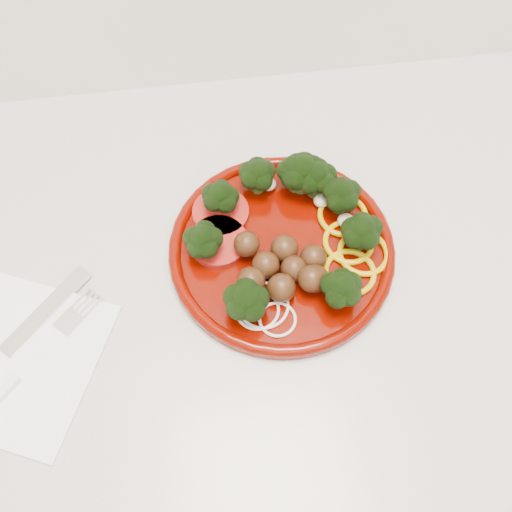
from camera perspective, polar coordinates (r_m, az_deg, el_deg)
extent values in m
cube|color=beige|center=(1.07, 5.71, -12.52)|extent=(2.40, 0.60, 0.87)
cube|color=#B4B1AB|center=(0.66, 9.16, -1.62)|extent=(2.40, 0.60, 0.03)
cylinder|color=#4C0600|center=(0.64, 2.56, 0.50)|extent=(0.25, 0.25, 0.01)
torus|color=#4C0600|center=(0.63, 2.58, 0.77)|extent=(0.25, 0.25, 0.01)
sphere|color=#402310|center=(0.61, 5.74, -0.14)|extent=(0.03, 0.03, 0.03)
sphere|color=#402310|center=(0.60, 3.79, -1.22)|extent=(0.03, 0.03, 0.03)
sphere|color=#402310|center=(0.60, 0.97, -0.88)|extent=(0.03, 0.03, 0.03)
sphere|color=#402310|center=(0.60, 5.53, -2.50)|extent=(0.03, 0.03, 0.03)
sphere|color=#402310|center=(0.61, -0.94, 0.98)|extent=(0.03, 0.03, 0.03)
sphere|color=#402310|center=(0.59, 2.54, -3.20)|extent=(0.03, 0.03, 0.03)
sphere|color=#402310|center=(0.61, 2.86, 0.77)|extent=(0.03, 0.03, 0.03)
sphere|color=#402310|center=(0.60, -0.51, -2.54)|extent=(0.03, 0.03, 0.03)
sphere|color=#402310|center=(0.60, 5.93, -2.25)|extent=(0.03, 0.03, 0.03)
torus|color=#B59106|center=(0.64, 9.25, 1.41)|extent=(0.06, 0.06, 0.01)
torus|color=#B59106|center=(0.62, 9.36, -1.64)|extent=(0.06, 0.06, 0.01)
torus|color=#B59106|center=(0.66, 8.67, 4.06)|extent=(0.06, 0.06, 0.01)
torus|color=#B59106|center=(0.64, 10.69, 0.29)|extent=(0.06, 0.06, 0.01)
cylinder|color=#720A07|center=(0.65, -3.55, 4.38)|extent=(0.06, 0.06, 0.01)
cylinder|color=#720A07|center=(0.63, -3.81, 1.47)|extent=(0.06, 0.06, 0.01)
torus|color=beige|center=(0.60, 0.13, -5.35)|extent=(0.05, 0.05, 0.00)
torus|color=beige|center=(0.59, 2.16, -6.34)|extent=(0.04, 0.04, 0.00)
torus|color=beige|center=(0.60, 0.73, -4.92)|extent=(0.06, 0.06, 0.00)
ellipsoid|color=#C6B793|center=(0.66, 6.55, 5.50)|extent=(0.02, 0.02, 0.01)
ellipsoid|color=#C6B793|center=(0.67, 1.23, 7.17)|extent=(0.02, 0.02, 0.01)
ellipsoid|color=#C6B793|center=(0.65, 8.94, 3.48)|extent=(0.02, 0.02, 0.01)
cube|color=white|center=(0.64, -23.04, -9.41)|extent=(0.22, 0.22, 0.00)
cube|color=silver|center=(0.64, -20.23, -5.13)|extent=(0.10, 0.10, 0.00)
cube|color=silver|center=(0.63, -18.18, -6.26)|extent=(0.03, 0.03, 0.00)
cube|color=silver|center=(0.63, -16.00, -5.06)|extent=(0.02, 0.02, 0.00)
cube|color=silver|center=(0.63, -16.39, -4.75)|extent=(0.02, 0.02, 0.00)
cube|color=silver|center=(0.64, -16.78, -4.44)|extent=(0.02, 0.02, 0.00)
cube|color=silver|center=(0.64, -17.16, -4.14)|extent=(0.02, 0.02, 0.00)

